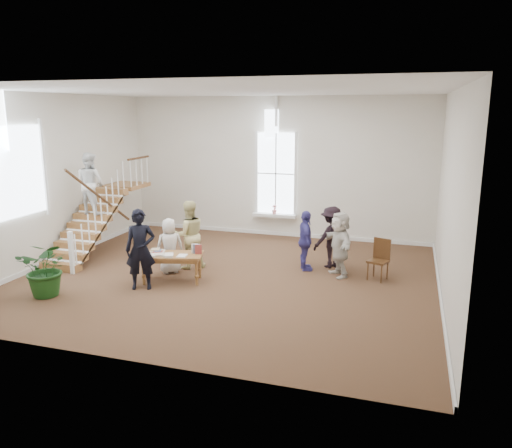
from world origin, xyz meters
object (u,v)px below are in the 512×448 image
(woman_cluster_b, at_px, (332,237))
(woman_cluster_c, at_px, (339,244))
(person_yellow, at_px, (189,235))
(side_chair, at_px, (380,257))
(floor_plant, at_px, (47,268))
(elderly_woman, at_px, (170,246))
(police_officer, at_px, (140,250))
(woman_cluster_a, at_px, (305,241))
(library_table, at_px, (170,257))

(woman_cluster_b, height_order, woman_cluster_c, woman_cluster_c)
(person_yellow, bearing_deg, side_chair, 147.73)
(floor_plant, bearing_deg, elderly_woman, 50.93)
(woman_cluster_b, distance_m, floor_plant, 6.95)
(police_officer, relative_size, woman_cluster_c, 1.14)
(elderly_woman, distance_m, woman_cluster_a, 3.46)
(police_officer, relative_size, person_yellow, 1.05)
(side_chair, bearing_deg, person_yellow, -152.88)
(elderly_woman, distance_m, woman_cluster_c, 4.27)
(police_officer, height_order, side_chair, police_officer)
(library_table, bearing_deg, elderly_woman, 101.57)
(elderly_woman, xyz_separation_m, woman_cluster_b, (3.84, 1.68, 0.11))
(floor_plant, bearing_deg, police_officer, 30.59)
(police_officer, distance_m, person_yellow, 1.80)
(person_yellow, xyz_separation_m, floor_plant, (-2.16, -2.79, -0.26))
(police_officer, relative_size, floor_plant, 1.47)
(police_officer, xyz_separation_m, woman_cluster_a, (3.34, 2.48, -0.16))
(woman_cluster_c, bearing_deg, police_officer, -92.82)
(police_officer, bearing_deg, person_yellow, 54.25)
(police_officer, bearing_deg, floor_plant, -172.28)
(floor_plant, relative_size, side_chair, 1.26)
(police_officer, distance_m, side_chair, 5.73)
(woman_cluster_c, distance_m, side_chair, 1.02)
(woman_cluster_b, bearing_deg, person_yellow, -27.83)
(elderly_woman, distance_m, side_chair, 5.23)
(woman_cluster_b, height_order, floor_plant, woman_cluster_b)
(person_yellow, bearing_deg, woman_cluster_a, 154.86)
(library_table, xyz_separation_m, elderly_woman, (-0.32, 0.61, 0.10))
(woman_cluster_c, bearing_deg, elderly_woman, -107.13)
(side_chair, bearing_deg, library_table, -140.33)
(police_officer, xyz_separation_m, woman_cluster_c, (4.24, 2.28, -0.12))
(person_yellow, height_order, woman_cluster_a, person_yellow)
(library_table, relative_size, floor_plant, 1.26)
(woman_cluster_c, bearing_deg, woman_cluster_a, -133.61)
(library_table, xyz_separation_m, police_officer, (-0.42, -0.64, 0.33))
(library_table, height_order, person_yellow, person_yellow)
(woman_cluster_c, distance_m, floor_plant, 6.86)
(elderly_woman, xyz_separation_m, person_yellow, (0.30, 0.50, 0.19))
(library_table, height_order, woman_cluster_c, woman_cluster_c)
(woman_cluster_c, bearing_deg, side_chair, 61.56)
(side_chair, bearing_deg, woman_cluster_c, -157.02)
(library_table, distance_m, side_chair, 5.09)
(elderly_woman, bearing_deg, floor_plant, 17.82)
(woman_cluster_a, bearing_deg, woman_cluster_c, -124.86)
(side_chair, bearing_deg, floor_plant, -133.93)
(police_officer, distance_m, woman_cluster_a, 4.16)
(person_yellow, bearing_deg, woman_cluster_c, 148.78)
(police_officer, height_order, woman_cluster_a, police_officer)
(elderly_woman, bearing_deg, woman_cluster_b, 170.52)
(library_table, relative_size, side_chair, 1.59)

